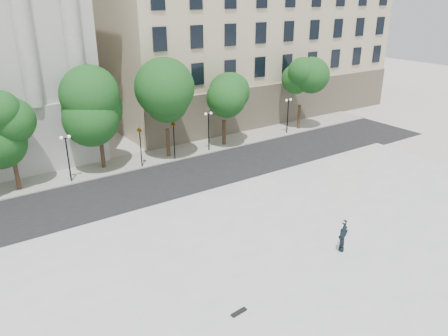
{
  "coord_description": "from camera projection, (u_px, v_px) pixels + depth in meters",
  "views": [
    {
      "loc": [
        -14.7,
        -12.15,
        14.64
      ],
      "look_at": [
        0.37,
        10.0,
        3.9
      ],
      "focal_mm": 35.0,
      "sensor_mm": 36.0,
      "label": 1
    }
  ],
  "objects": [
    {
      "name": "ground",
      "position": [
        327.0,
        299.0,
        22.45
      ],
      "size": [
        160.0,
        160.0,
        0.0
      ],
      "primitive_type": "plane",
      "color": "beige",
      "rests_on": "ground"
    },
    {
      "name": "plaza",
      "position": [
        288.0,
        268.0,
        24.66
      ],
      "size": [
        44.0,
        22.0,
        0.45
      ],
      "primitive_type": "cube",
      "color": "silver",
      "rests_on": "ground"
    },
    {
      "name": "street",
      "position": [
        166.0,
        183.0,
        36.26
      ],
      "size": [
        60.0,
        8.0,
        0.02
      ],
      "primitive_type": "cube",
      "color": "black",
      "rests_on": "ground"
    },
    {
      "name": "far_sidewalk",
      "position": [
        137.0,
        161.0,
        40.84
      ],
      "size": [
        60.0,
        4.0,
        0.12
      ],
      "primitive_type": "cube",
      "color": "#A7A59A",
      "rests_on": "ground"
    },
    {
      "name": "building_east",
      "position": [
        224.0,
        21.0,
        58.6
      ],
      "size": [
        36.0,
        26.15,
        23.0
      ],
      "color": "beige",
      "rests_on": "ground"
    },
    {
      "name": "traffic_light_west",
      "position": [
        139.0,
        127.0,
        38.04
      ],
      "size": [
        0.8,
        1.96,
        4.27
      ],
      "color": "black",
      "rests_on": "ground"
    },
    {
      "name": "traffic_light_east",
      "position": [
        173.0,
        122.0,
        39.81
      ],
      "size": [
        0.96,
        1.78,
        4.21
      ],
      "color": "black",
      "rests_on": "ground"
    },
    {
      "name": "person_lying",
      "position": [
        341.0,
        247.0,
        25.76
      ],
      "size": [
        1.4,
        2.11,
        0.54
      ],
      "primitive_type": "imported",
      "rotation": [
        -1.54,
        0.0,
        0.38
      ],
      "color": "black",
      "rests_on": "plaza"
    },
    {
      "name": "skateboard",
      "position": [
        239.0,
        312.0,
        20.82
      ],
      "size": [
        0.89,
        0.31,
        0.09
      ],
      "primitive_type": "cube",
      "rotation": [
        0.0,
        0.0,
        0.11
      ],
      "color": "black",
      "rests_on": "plaza"
    },
    {
      "name": "street_trees",
      "position": [
        136.0,
        107.0,
        38.63
      ],
      "size": [
        38.25,
        5.2,
        7.89
      ],
      "color": "#382619",
      "rests_on": "ground"
    },
    {
      "name": "lamp_posts",
      "position": [
        142.0,
        137.0,
        38.78
      ],
      "size": [
        35.93,
        0.28,
        4.07
      ],
      "color": "black",
      "rests_on": "ground"
    }
  ]
}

